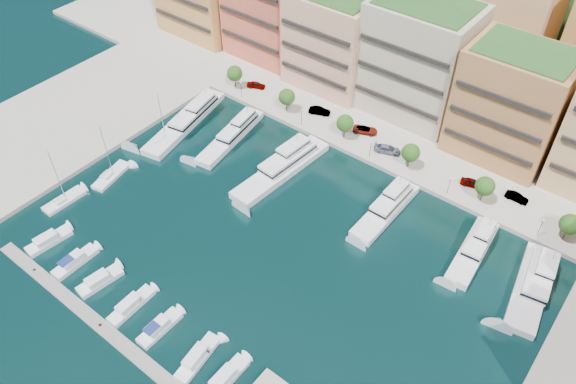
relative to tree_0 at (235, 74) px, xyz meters
name	(u,v)px	position (x,y,z in m)	size (l,w,h in m)	color
ground	(276,249)	(40.00, -33.50, -4.74)	(400.00, 400.00, 0.00)	black
north_quay	(436,95)	(40.00, 28.50, -4.74)	(220.00, 64.00, 2.00)	#9E998E
west_quay	(37,138)	(-22.00, -41.50, -4.74)	(34.00, 76.00, 2.00)	#9E998E
hillside	(513,22)	(40.00, 76.50, -4.74)	(240.00, 40.00, 58.00)	#223E19
south_pontoon	(138,358)	(37.00, -63.50, -4.74)	(72.00, 2.20, 0.35)	gray
apartment_1	(270,4)	(-4.00, 18.49, 9.57)	(20.00, 16.50, 26.80)	#DD6A49
apartment_2	(334,40)	(17.00, 16.49, 7.57)	(20.00, 15.50, 22.80)	#F4AA88
apartment_3	(418,60)	(38.00, 18.49, 9.07)	(22.00, 16.50, 25.80)	beige
apartment_4	(511,104)	(60.00, 16.49, 8.07)	(20.00, 15.50, 23.80)	#BC7D46
backblock_2	(493,22)	(45.00, 40.50, 11.26)	(26.00, 18.00, 30.00)	tan
tree_0	(235,74)	(0.00, 0.00, 0.00)	(3.80, 3.80, 5.65)	#473323
tree_1	(287,97)	(16.00, 0.00, 0.00)	(3.80, 3.80, 5.65)	#473323
tree_2	(345,123)	(32.00, 0.00, 0.00)	(3.80, 3.80, 5.65)	#473323
tree_3	(411,153)	(48.00, 0.00, 0.00)	(3.80, 3.80, 5.65)	#473323
tree_4	(485,186)	(64.00, 0.00, 0.00)	(3.80, 3.80, 5.65)	#473323
tree_5	(570,224)	(80.00, 0.00, 0.00)	(3.80, 3.80, 5.65)	#473323
lamppost_0	(241,87)	(4.00, -2.30, -0.92)	(0.30, 0.30, 4.20)	black
lamppost_1	(302,115)	(22.00, -2.30, -0.92)	(0.30, 0.30, 4.20)	black
lamppost_2	(371,146)	(40.00, -2.30, -0.92)	(0.30, 0.30, 4.20)	black
lamppost_3	(450,183)	(58.00, -2.30, -0.92)	(0.30, 0.30, 4.20)	black
lamppost_4	(541,225)	(76.00, -2.30, -0.92)	(0.30, 0.30, 4.20)	black
yacht_0	(188,118)	(0.34, -16.56, -3.53)	(10.09, 26.80, 7.30)	white
yacht_1	(233,134)	(12.20, -14.43, -3.65)	(7.38, 21.93, 7.30)	white
yacht_2	(284,166)	(27.82, -15.86, -3.53)	(6.97, 25.11, 7.30)	white
yacht_4	(387,208)	(50.86, -13.05, -3.65)	(4.60, 18.61, 7.30)	white
yacht_5	(475,248)	(68.37, -12.22, -3.53)	(5.45, 17.13, 7.30)	white
yacht_6	(533,283)	(79.51, -13.41, -3.53)	(8.12, 20.00, 7.30)	white
cruiser_0	(49,241)	(6.46, -58.09, -4.20)	(3.53, 8.53, 2.55)	white
cruiser_1	(75,262)	(14.27, -58.11, -4.17)	(2.55, 8.53, 2.66)	white
cruiser_2	(100,281)	(21.08, -58.09, -4.20)	(3.67, 8.20, 2.55)	white
cruiser_3	(131,306)	(29.21, -58.09, -4.20)	(2.56, 8.68, 2.55)	white
cruiser_4	(159,328)	(36.01, -58.10, -4.17)	(2.49, 7.89, 2.66)	white
cruiser_5	(198,358)	(44.50, -58.10, -4.20)	(3.52, 9.08, 2.55)	white
cruiser_6	(225,379)	(50.07, -58.09, -4.20)	(2.47, 8.50, 2.55)	white
sailboat_0	(64,201)	(-0.28, -49.93, -4.43)	(3.08, 8.60, 13.20)	white
sailboat_1	(111,176)	(1.23, -39.55, -4.43)	(4.61, 9.60, 13.20)	white
sailboat_2	(165,143)	(1.84, -25.26, -4.42)	(2.91, 8.07, 13.20)	white
car_0	(256,85)	(4.27, 2.84, -2.97)	(1.82, 4.52, 1.54)	gray
car_1	(319,111)	(22.72, 3.60, -2.93)	(1.72, 4.92, 1.62)	gray
car_2	(365,130)	(34.81, 4.15, -2.99)	(2.48, 5.39, 1.50)	gray
car_3	(387,149)	(42.18, 1.34, -2.93)	(2.29, 5.62, 1.63)	gray
car_4	(472,183)	(60.84, 2.79, -2.96)	(1.84, 4.58, 1.56)	gray
car_5	(517,197)	(69.39, 4.27, -3.01)	(1.54, 4.42, 1.46)	gray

